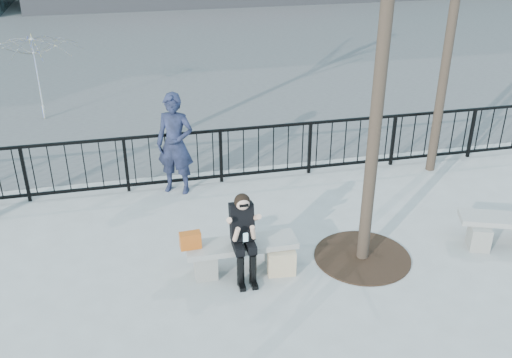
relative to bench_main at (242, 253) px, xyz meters
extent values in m
plane|color=gray|center=(0.00, 0.00, -0.30)|extent=(120.00, 120.00, 0.00)
cube|color=#474747|center=(0.00, 15.00, -0.30)|extent=(60.00, 23.00, 0.01)
cube|color=black|center=(0.00, 3.00, 0.78)|extent=(14.00, 0.05, 0.05)
cube|color=black|center=(0.00, 3.00, -0.18)|extent=(14.00, 0.05, 0.05)
cylinder|color=black|center=(1.90, -0.10, 3.45)|extent=(0.18, 0.18, 7.50)
cylinder|color=black|center=(1.90, -0.10, -0.29)|extent=(1.50, 1.50, 0.02)
cube|color=slate|center=(-0.55, 0.00, -0.10)|extent=(0.32, 0.38, 0.40)
cube|color=slate|center=(0.55, 0.00, -0.10)|extent=(0.32, 0.38, 0.40)
cube|color=gray|center=(0.00, 0.00, 0.14)|extent=(1.65, 0.46, 0.09)
cube|color=slate|center=(3.82, -0.23, -0.11)|extent=(0.31, 0.37, 0.39)
cube|color=gray|center=(4.36, -0.23, 0.13)|extent=(1.60, 0.45, 0.09)
cube|color=#B95216|center=(-0.75, 0.02, 0.31)|extent=(0.31, 0.16, 0.25)
cube|color=beige|center=(0.55, -0.26, -0.11)|extent=(0.42, 0.19, 0.39)
imported|color=black|center=(-0.68, 2.80, 0.67)|extent=(0.84, 0.72, 1.93)
imported|color=yellow|center=(-3.55, 7.43, 0.77)|extent=(3.05, 3.07, 2.14)
camera|label=1|loc=(-1.36, -6.98, 4.78)|focal=40.00mm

